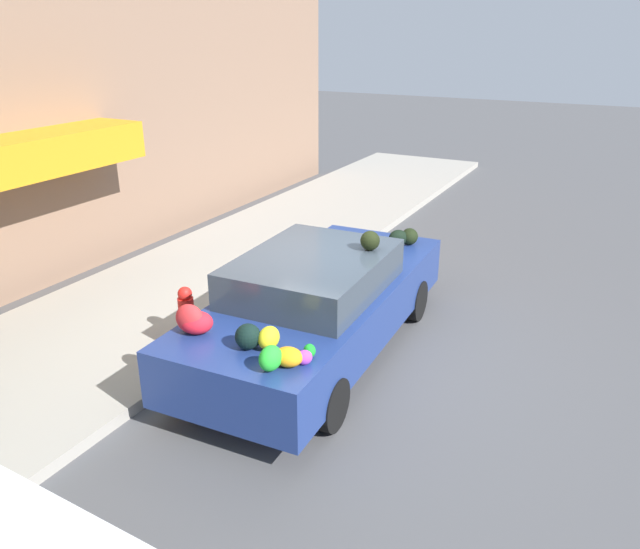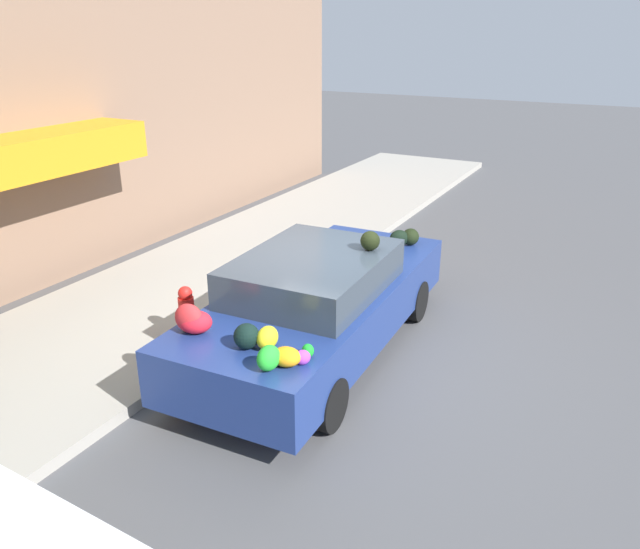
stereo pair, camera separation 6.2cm
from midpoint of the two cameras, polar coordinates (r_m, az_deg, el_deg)
The scene contains 5 objects.
ground_plane at distance 7.98m, azimuth -0.13°, elevation -7.04°, with size 60.00×60.00×0.00m, color #4C4C4F.
sidewalk_curb at distance 9.39m, azimuth -14.87°, elevation -2.73°, with size 24.00×3.20×0.13m.
building_facade at distance 10.28m, azimuth -26.11°, elevation 14.27°, with size 18.00×1.20×5.85m.
fire_hydrant at distance 8.06m, azimuth -12.32°, elevation -3.45°, with size 0.20×0.20×0.70m.
art_car at distance 7.63m, azimuth -0.38°, elevation -2.49°, with size 4.65×1.93×1.59m.
Camera 1 is at (-6.19, -3.25, 3.85)m, focal length 35.00 mm.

